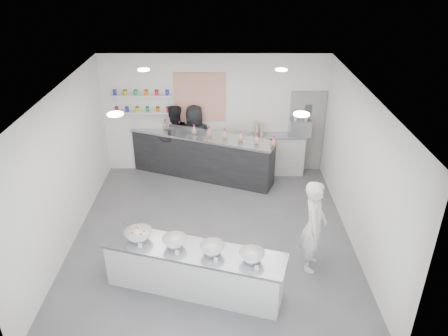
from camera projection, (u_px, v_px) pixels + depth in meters
The scene contains 26 objects.
floor at pixel (212, 236), 8.80m from camera, with size 6.00×6.00×0.00m, color #515156.
ceiling at pixel (210, 93), 7.43m from camera, with size 6.00×6.00×0.00m, color white.
back_wall at pixel (215, 115), 10.78m from camera, with size 5.50×5.50×0.00m, color white.
left_wall at pixel (64, 171), 8.12m from camera, with size 6.00×6.00×0.00m, color white.
right_wall at pixel (359, 171), 8.11m from camera, with size 6.00×6.00×0.00m, color white.
back_door at pixel (306, 132), 10.96m from camera, with size 0.88×0.04×2.10m, color gray.
pattern_panel at pixel (200, 97), 10.56m from camera, with size 1.25×0.03×1.20m, color #BD3B19.
jar_shelf_lower at pixel (143, 112), 10.65m from camera, with size 1.45×0.22×0.04m, color silver.
jar_shelf_upper at pixel (141, 96), 10.46m from camera, with size 1.45×0.22×0.04m, color silver.
preserve_jars at pixel (142, 101), 10.50m from camera, with size 1.45×0.10×0.56m, color #FF0738, non-canonical shape.
downlight_0 at pixel (115, 114), 6.55m from camera, with size 0.24×0.24×0.02m, color white.
downlight_1 at pixel (301, 114), 6.55m from camera, with size 0.24×0.24×0.02m, color white.
downlight_2 at pixel (144, 70), 8.86m from camera, with size 0.24×0.24×0.02m, color white.
downlight_3 at pixel (281, 70), 8.86m from camera, with size 0.24×0.24×0.02m, color white.
prep_counter at pixel (194, 270), 7.28m from camera, with size 3.04×0.69×0.83m, color silver.
back_bar at pixel (202, 156), 10.85m from camera, with size 3.63×0.66×1.13m, color black.
sneeze_guard at pixel (196, 134), 10.26m from camera, with size 3.58×0.02×0.31m, color white.
espresso_ledge at pixel (276, 154), 11.04m from camera, with size 1.40×0.45×1.04m, color silver.
espresso_machine at pixel (300, 128), 10.71m from camera, with size 0.52×0.36×0.40m, color #93969E.
cup_stacks at pixel (259, 129), 10.73m from camera, with size 0.24×0.24×0.31m, color beige, non-canonical shape.
prep_bowls at pixel (193, 246), 7.06m from camera, with size 2.36×0.51×0.16m, color white, non-canonical shape.
label_cards at pixel (201, 268), 6.63m from camera, with size 2.01×0.04×0.07m, color white, non-canonical shape.
cookie_bags at pixel (202, 130), 10.53m from camera, with size 3.74×0.14×0.26m, color pink, non-canonical shape.
woman_prep at pixel (314, 226), 7.60m from camera, with size 0.64×0.42×1.75m, color white.
staff_left at pixel (174, 140), 10.92m from camera, with size 0.87×0.68×1.79m, color black.
staff_right at pixel (195, 140), 10.92m from camera, with size 0.87×0.57×1.79m, color black.
Camera 1 is at (0.24, -7.19, 5.26)m, focal length 35.00 mm.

